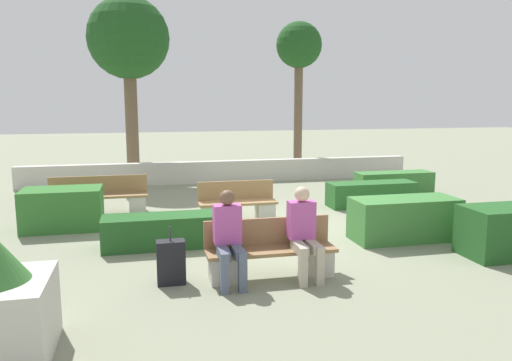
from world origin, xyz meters
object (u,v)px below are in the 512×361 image
Objects in this scene: bench_right_side at (237,207)px; person_seated_man at (229,234)px; bench_left_side at (99,199)px; suitcase at (171,262)px; bench_front at (271,255)px; tree_center_left at (299,51)px; person_seated_woman at (304,229)px; tree_leftmost at (129,41)px.

person_seated_man is at bearing -113.44° from bench_right_side.
suitcase is at bearing -75.64° from bench_left_side.
suitcase is (-0.78, 0.17, -0.40)m from person_seated_man.
bench_left_side is at bearing 113.14° from person_seated_man.
bench_right_side is at bearing 87.18° from bench_front.
person_seated_man is (-0.63, -0.14, 0.40)m from bench_front.
bench_front is 10.82m from tree_center_left.
person_seated_man is 0.90m from suitcase.
tree_center_left is at bearing 72.76° from person_seated_woman.
bench_right_side is at bearing 77.22° from person_seated_man.
tree_leftmost is at bearing 93.65° from suitcase.
tree_center_left is (3.45, 9.54, 3.79)m from bench_front.
tree_leftmost is (-2.18, 6.07, 3.97)m from bench_right_side.
tree_center_left is at bearing 36.56° from bench_left_side.
bench_front is at bearing -61.37° from bench_left_side.
tree_center_left reaches higher than person_seated_woman.
bench_front reaches higher than suitcase.
bench_front is at bearing -109.88° from tree_center_left.
bench_front is 0.87× the size of bench_left_side.
tree_leftmost is (-1.38, 9.58, 3.57)m from person_seated_man.
bench_left_side is 1.31× the size of bench_right_side.
bench_right_side is at bearing -26.82° from bench_left_side.
bench_left_side reaches higher than suitcase.
bench_front is at bearing 12.40° from person_seated_man.
person_seated_man is at bearing -179.96° from person_seated_woman.
person_seated_woman is (3.17, -4.90, 0.39)m from bench_left_side.
suitcase is (-1.41, 0.03, -0.01)m from bench_front.
person_seated_man is 0.26× the size of tree_center_left.
person_seated_woman is at bearing -17.13° from bench_front.
bench_front is 0.37× the size of tree_center_left.
bench_front is 3.38m from bench_right_side.
bench_right_side is (0.17, 3.37, -0.01)m from bench_front.
bench_left_side is at bearing 105.51° from suitcase.
person_seated_woman reaches higher than bench_front.
bench_left_side and bench_right_side have the same top height.
bench_right_side is at bearing 94.58° from person_seated_woman.
person_seated_man is at bearing -112.86° from tree_center_left.
suitcase is at bearing -86.35° from tree_leftmost.
tree_center_left reaches higher than bench_left_side.
bench_front and bench_right_side have the same top height.
tree_leftmost reaches higher than bench_right_side.
bench_front is 5.49m from bench_left_side.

